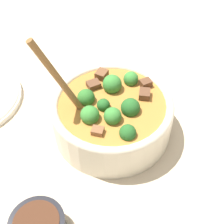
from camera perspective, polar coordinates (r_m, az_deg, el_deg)
The scene contains 2 objects.
ground_plane at distance 0.65m, azimuth -0.00°, elevation -3.21°, with size 4.00×4.00×0.00m, color #C6B293.
stew_bowl at distance 0.62m, azimuth -0.04°, elevation -0.23°, with size 0.25×0.24×0.24m.
Camera 1 is at (0.11, 0.40, 0.50)m, focal length 50.00 mm.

